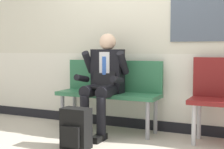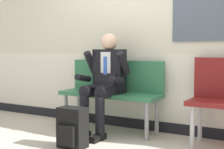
# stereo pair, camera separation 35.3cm
# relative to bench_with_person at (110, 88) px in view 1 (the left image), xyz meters

# --- Properties ---
(ground_plane) EXTENTS (18.00, 18.00, 0.00)m
(ground_plane) POSITION_rel_bench_with_person_xyz_m (0.31, -0.46, -0.54)
(ground_plane) COLOR #B2A899
(station_wall) EXTENTS (6.11, 0.16, 2.91)m
(station_wall) POSITION_rel_bench_with_person_xyz_m (0.32, 0.28, 0.90)
(station_wall) COLOR beige
(station_wall) RESTS_ON ground
(bench_with_person) EXTENTS (1.34, 0.42, 0.90)m
(bench_with_person) POSITION_rel_bench_with_person_xyz_m (0.00, 0.00, 0.00)
(bench_with_person) COLOR #2D6B47
(bench_with_person) RESTS_ON ground
(person_seated) EXTENTS (0.57, 0.70, 1.25)m
(person_seated) POSITION_rel_bench_with_person_xyz_m (0.00, -0.20, 0.13)
(person_seated) COLOR black
(person_seated) RESTS_ON ground
(backpack) EXTENTS (0.30, 0.22, 0.43)m
(backpack) POSITION_rel_bench_with_person_xyz_m (0.02, -0.88, -0.33)
(backpack) COLOR black
(backpack) RESTS_ON ground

